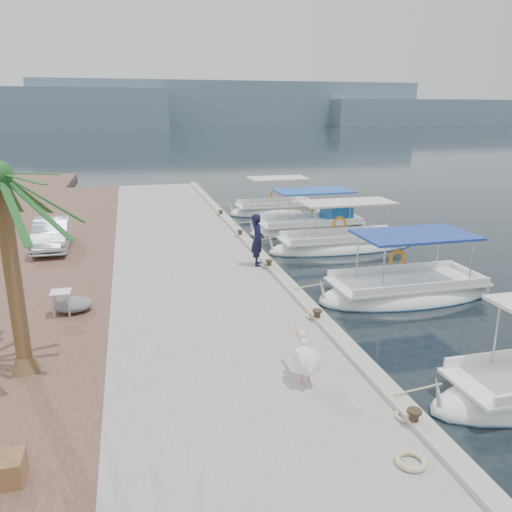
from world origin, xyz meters
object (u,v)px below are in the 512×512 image
Objects in this scene: pelican at (305,359)px; parked_car at (52,234)px; fishing_caique_b at (406,293)px; fishing_caique_c at (341,247)px; fishing_caique_e at (276,211)px; fisherman at (258,240)px; fishing_caique_d at (312,228)px.

parked_car is at bearing 117.39° from pelican.
fishing_caique_c is (0.33, 6.23, 0.00)m from fishing_caique_b.
fishing_caique_e reaches higher than parked_car.
fishing_caique_e is 1.50× the size of parked_car.
pelican is at bearing -176.41° from fisherman.
fishing_caique_c reaches higher than parked_car.
fishing_caique_e is 2.98× the size of fisherman.
fishing_caique_e is at bearing 94.83° from fishing_caique_d.
fisherman reaches higher than fishing_caique_c.
fishing_caique_b reaches higher than pelican.
pelican is at bearing -136.54° from fishing_caique_b.
parked_car is at bearing -148.55° from fishing_caique_e.
fisherman reaches higher than fishing_caique_b.
fisherman reaches higher than pelican.
fishing_caique_e reaches higher than pelican.
fishing_caique_d is 12.72m from parked_car.
fishing_caique_c is 3.55× the size of fisherman.
fishing_caique_d is at bearing 88.74° from fishing_caique_b.
fisherman is 9.04m from parked_car.
fishing_caique_b and fishing_caique_e have the same top height.
fishing_caique_d is at bearing 69.05° from pelican.
fisherman is at bearing -29.96° from parked_car.
fishing_caique_c is at bearing -7.21° from parked_car.
fishing_caique_b is at bearing -115.30° from fisherman.
fisherman is (-4.20, -11.83, 1.37)m from fishing_caique_e.
fishing_caique_b is at bearing -91.26° from fishing_caique_d.
fishing_caique_d is (-0.12, 3.60, 0.07)m from fishing_caique_c.
fishing_caique_c is at bearing 86.92° from fishing_caique_b.
fishing_caique_d is 1.67× the size of parked_car.
fisherman is (-4.77, -2.96, 1.37)m from fishing_caique_c.
fishing_caique_b is 14.56m from parked_car.
fishing_caique_d is at bearing -85.17° from fishing_caique_e.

